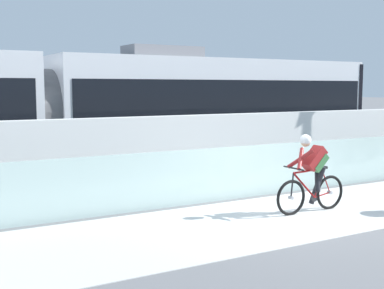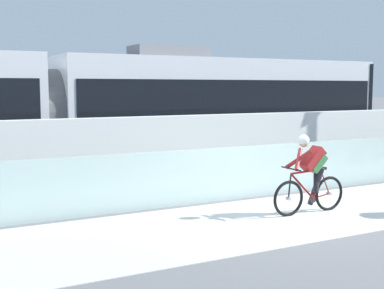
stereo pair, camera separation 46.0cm
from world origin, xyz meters
name	(u,v)px [view 2 (the right image)]	position (x,y,z in m)	size (l,w,h in m)	color
ground_plane	(288,216)	(0.00, 0.00, 0.00)	(200.00, 200.00, 0.00)	slate
bike_path_deck	(288,216)	(0.00, 0.00, 0.01)	(32.00, 3.20, 0.01)	silver
glass_parapet	(237,173)	(0.00, 1.85, 0.60)	(32.00, 0.05, 1.21)	#ADC6C1
concrete_barrier_wall	(200,151)	(0.00, 3.65, 0.92)	(32.00, 0.36, 1.84)	silver
tram_rail_near	(160,172)	(0.00, 6.13, 0.00)	(32.00, 0.08, 0.01)	#595654
tram_rail_far	(142,165)	(0.00, 7.57, 0.00)	(32.00, 0.08, 0.01)	#595654
tram	(48,110)	(-3.14, 6.85, 1.89)	(22.56, 2.54, 3.81)	silver
cyclist_on_bike	(310,175)	(0.54, 0.00, 0.78)	(1.77, 0.58, 1.61)	black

